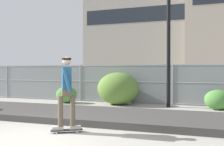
{
  "coord_description": "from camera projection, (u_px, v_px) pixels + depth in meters",
  "views": [
    {
      "loc": [
        3.64,
        -5.04,
        1.59
      ],
      "look_at": [
        0.36,
        4.41,
        1.48
      ],
      "focal_mm": 42.15,
      "sensor_mm": 36.0,
      "label": 1
    }
  ],
  "objects": [
    {
      "name": "ground_plane",
      "position": [
        34.0,
        140.0,
        5.98
      ],
      "size": [
        120.0,
        120.0,
        0.0
      ],
      "primitive_type": "plane",
      "color": "#9E998E"
    },
    {
      "name": "gravel_berm",
      "position": [
        87.0,
        115.0,
        8.75
      ],
      "size": [
        15.49,
        2.77,
        0.2
      ],
      "primitive_type": "cube",
      "color": "#3D3A38",
      "rests_on": "ground_plane"
    },
    {
      "name": "skateboard",
      "position": [
        67.0,
        130.0,
        6.69
      ],
      "size": [
        0.78,
        0.6,
        0.07
      ],
      "color": "black",
      "rests_on": "ground_plane"
    },
    {
      "name": "skater",
      "position": [
        67.0,
        88.0,
        6.68
      ],
      "size": [
        0.66,
        0.61,
        1.85
      ],
      "color": "#B2ADA8",
      "rests_on": "skateboard"
    },
    {
      "name": "chain_fence",
      "position": [
        124.0,
        84.0,
        12.74
      ],
      "size": [
        23.29,
        0.06,
        1.85
      ],
      "color": "gray",
      "rests_on": "ground_plane"
    },
    {
      "name": "street_lamp",
      "position": [
        169.0,
        11.0,
        11.24
      ],
      "size": [
        0.44,
        0.44,
        6.6
      ],
      "color": "black",
      "rests_on": "ground_plane"
    },
    {
      "name": "parked_car_near",
      "position": [
        64.0,
        81.0,
        17.58
      ],
      "size": [
        4.53,
        2.22,
        1.66
      ],
      "color": "black",
      "rests_on": "ground_plane"
    },
    {
      "name": "parked_car_mid",
      "position": [
        155.0,
        82.0,
        15.9
      ],
      "size": [
        4.55,
        2.26,
        1.66
      ],
      "color": "silver",
      "rests_on": "ground_plane"
    },
    {
      "name": "library_building",
      "position": [
        145.0,
        33.0,
        50.23
      ],
      "size": [
        19.76,
        13.6,
        17.42
      ],
      "color": "gray",
      "rests_on": "ground_plane"
    },
    {
      "name": "shrub_left",
      "position": [
        66.0,
        95.0,
        12.67
      ],
      "size": [
        1.03,
        0.84,
        0.8
      ],
      "color": "#477F38",
      "rests_on": "ground_plane"
    },
    {
      "name": "shrub_center",
      "position": [
        118.0,
        89.0,
        12.03
      ],
      "size": [
        1.92,
        1.57,
        1.48
      ],
      "color": "#567A33",
      "rests_on": "ground_plane"
    },
    {
      "name": "shrub_right",
      "position": [
        218.0,
        100.0,
        10.47
      ],
      "size": [
        1.04,
        0.85,
        0.81
      ],
      "color": "#477F38",
      "rests_on": "ground_plane"
    }
  ]
}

